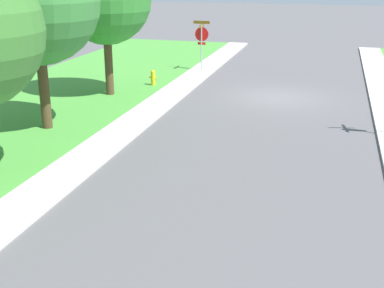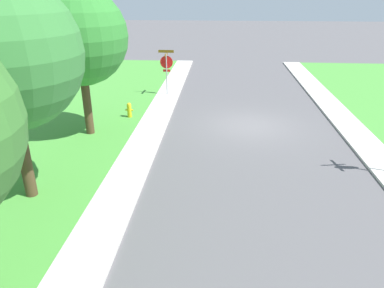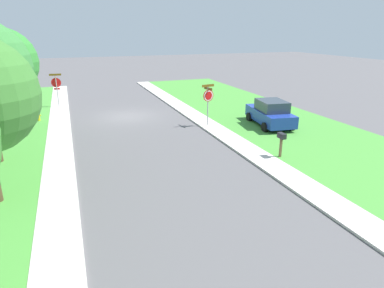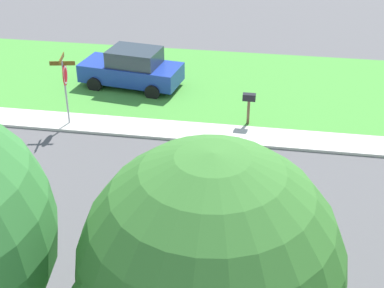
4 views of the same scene
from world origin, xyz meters
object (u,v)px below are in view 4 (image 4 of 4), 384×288
object	(u,v)px
stop_sign_far_corner	(65,79)
mailbox	(249,101)
car_blue_behind_trees	(132,69)
tree_across_left	(198,284)

from	to	relation	value
stop_sign_far_corner	mailbox	size ratio (longest dim) A/B	2.11
stop_sign_far_corner	car_blue_behind_trees	size ratio (longest dim) A/B	0.61
stop_sign_far_corner	mailbox	xyz separation A→B (m)	(-1.07, 6.69, -0.88)
car_blue_behind_trees	tree_across_left	size ratio (longest dim) A/B	0.75
tree_across_left	mailbox	world-z (taller)	tree_across_left
car_blue_behind_trees	tree_across_left	distance (m)	16.61
tree_across_left	mailbox	distance (m)	13.00
car_blue_behind_trees	mailbox	distance (m)	5.94
stop_sign_far_corner	car_blue_behind_trees	xyz separation A→B (m)	(-3.86, 1.45, -1.01)
stop_sign_far_corner	mailbox	world-z (taller)	stop_sign_far_corner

